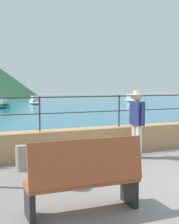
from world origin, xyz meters
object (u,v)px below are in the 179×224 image
(bench_main, at_px, (85,176))
(person_walking, at_px, (137,120))
(boat_6, at_px, (35,101))
(boat_2, at_px, (132,99))
(bollard, at_px, (21,158))

(bench_main, distance_m, person_walking, 3.75)
(boat_6, bearing_deg, bench_main, -101.32)
(person_walking, distance_m, boat_2, 25.34)
(bench_main, bearing_deg, boat_2, 57.98)
(person_walking, bearing_deg, boat_6, 83.82)
(bollard, distance_m, boat_2, 27.02)
(bench_main, height_order, bollard, bench_main)
(bollard, xyz_separation_m, boat_6, (5.36, 21.98, 0.04))
(person_walking, bearing_deg, boat_2, 59.62)
(bench_main, relative_size, bollard, 3.04)
(person_walking, xyz_separation_m, boat_2, (12.81, 21.86, -0.65))
(bench_main, distance_m, boat_2, 28.98)
(bollard, distance_m, boat_6, 22.62)
(bollard, height_order, boat_2, boat_2)
(bollard, bearing_deg, boat_2, 54.22)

